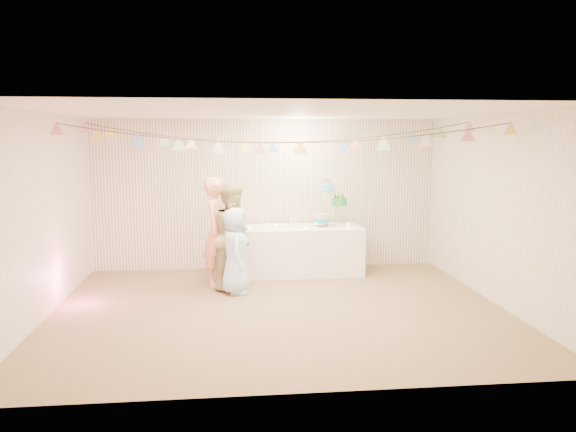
{
  "coord_description": "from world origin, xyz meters",
  "views": [
    {
      "loc": [
        -0.66,
        -7.23,
        2.28
      ],
      "look_at": [
        0.2,
        0.8,
        1.15
      ],
      "focal_mm": 35.0,
      "sensor_mm": 36.0,
      "label": 1
    }
  ],
  "objects": [
    {
      "name": "front_wall",
      "position": [
        0.0,
        -2.5,
        1.3
      ],
      "size": [
        6.0,
        6.0,
        0.0
      ],
      "primitive_type": "plane",
      "color": "white",
      "rests_on": "ground"
    },
    {
      "name": "tealight_5",
      "position": [
        1.39,
        2.13,
        0.81
      ],
      "size": [
        0.04,
        0.04,
        0.03
      ],
      "primitive_type": "cylinder",
      "color": "#FFD88C",
      "rests_on": "table"
    },
    {
      "name": "person_adult_a",
      "position": [
        -0.83,
        1.36,
        0.85
      ],
      "size": [
        0.58,
        0.71,
        1.69
      ],
      "primitive_type": "imported",
      "rotation": [
        0.0,
        0.0,
        1.25
      ],
      "color": "#F8A582",
      "rests_on": "floor"
    },
    {
      "name": "ceiling",
      "position": [
        0.0,
        0.0,
        2.6
      ],
      "size": [
        6.0,
        6.0,
        0.0
      ],
      "primitive_type": "plane",
      "color": "white",
      "rests_on": "ground"
    },
    {
      "name": "floor",
      "position": [
        0.0,
        0.0,
        0.0
      ],
      "size": [
        6.0,
        6.0,
        0.0
      ],
      "primitive_type": "plane",
      "color": "brown",
      "rests_on": "ground"
    },
    {
      "name": "posy",
      "position": [
        0.42,
        2.03,
        0.82
      ],
      "size": [
        0.13,
        0.13,
        0.15
      ],
      "primitive_type": null,
      "color": "white",
      "rests_on": "table"
    },
    {
      "name": "bunting_front",
      "position": [
        0.0,
        -0.2,
        2.32
      ],
      "size": [
        5.6,
        0.9,
        0.36
      ],
      "primitive_type": null,
      "color": "#72A5E5",
      "rests_on": "ceiling"
    },
    {
      "name": "cake_stand",
      "position": [
        1.04,
        2.03,
        1.12
      ],
      "size": [
        0.66,
        0.39,
        0.74
      ],
      "primitive_type": null,
      "color": "silver",
      "rests_on": "table"
    },
    {
      "name": "back_wall",
      "position": [
        0.0,
        2.5,
        1.3
      ],
      "size": [
        6.0,
        6.0,
        0.0
      ],
      "primitive_type": "plane",
      "color": "white",
      "rests_on": "ground"
    },
    {
      "name": "tealight_2",
      "position": [
        0.59,
        1.76,
        0.81
      ],
      "size": [
        0.04,
        0.04,
        0.03
      ],
      "primitive_type": "cylinder",
      "color": "#FFD88C",
      "rests_on": "table"
    },
    {
      "name": "tealight_4",
      "position": [
        1.31,
        1.8,
        0.81
      ],
      "size": [
        0.04,
        0.04,
        0.03
      ],
      "primitive_type": "cylinder",
      "color": "#FFD88C",
      "rests_on": "table"
    },
    {
      "name": "cake_middle",
      "position": [
        1.22,
        2.12,
        1.11
      ],
      "size": [
        0.27,
        0.27,
        0.22
      ],
      "primitive_type": null,
      "color": "green",
      "rests_on": "cake_stand"
    },
    {
      "name": "tealight_3",
      "position": [
        0.84,
        2.2,
        0.81
      ],
      "size": [
        0.04,
        0.04,
        0.03
      ],
      "primitive_type": "cylinder",
      "color": "#FFD88C",
      "rests_on": "table"
    },
    {
      "name": "table",
      "position": [
        0.49,
        1.98,
        0.4
      ],
      "size": [
        2.13,
        0.85,
        0.8
      ],
      "primitive_type": "cube",
      "color": "white",
      "rests_on": "floor"
    },
    {
      "name": "person_child",
      "position": [
        -0.57,
        0.87,
        0.64
      ],
      "size": [
        0.41,
        0.63,
        1.28
      ],
      "primitive_type": "imported",
      "rotation": [
        0.0,
        0.0,
        1.58
      ],
      "color": "#B4E0FF",
      "rests_on": "floor"
    },
    {
      "name": "cake_bottom",
      "position": [
        0.89,
        1.97,
        0.84
      ],
      "size": [
        0.31,
        0.31,
        0.15
      ],
      "primitive_type": null,
      "color": "#299FC0",
      "rests_on": "cake_stand"
    },
    {
      "name": "tealight_0",
      "position": [
        -0.31,
        1.83,
        0.81
      ],
      "size": [
        0.04,
        0.04,
        0.03
      ],
      "primitive_type": "cylinder",
      "color": "#FFD88C",
      "rests_on": "table"
    },
    {
      "name": "bunting_back",
      "position": [
        0.0,
        1.1,
        2.35
      ],
      "size": [
        5.6,
        1.1,
        0.4
      ],
      "primitive_type": null,
      "color": "pink",
      "rests_on": "ceiling"
    },
    {
      "name": "left_wall",
      "position": [
        -3.0,
        0.0,
        1.3
      ],
      "size": [
        5.0,
        5.0,
        0.0
      ],
      "primitive_type": "plane",
      "color": "white",
      "rests_on": "ground"
    },
    {
      "name": "person_adult_b",
      "position": [
        -0.58,
        1.19,
        0.8
      ],
      "size": [
        0.89,
        0.97,
        1.6
      ],
      "primitive_type": "imported",
      "rotation": [
        0.0,
        0.0,
        1.1
      ],
      "color": "tan",
      "rests_on": "floor"
    },
    {
      "name": "tealight_1",
      "position": [
        0.14,
        2.16,
        0.81
      ],
      "size": [
        0.04,
        0.04,
        0.03
      ],
      "primitive_type": "cylinder",
      "color": "#FFD88C",
      "rests_on": "table"
    },
    {
      "name": "cake_top_tier",
      "position": [
        0.98,
        2.0,
        1.38
      ],
      "size": [
        0.25,
        0.25,
        0.19
      ],
      "primitive_type": null,
      "color": "#51E9FF",
      "rests_on": "cake_stand"
    },
    {
      "name": "right_wall",
      "position": [
        3.0,
        0.0,
        1.3
      ],
      "size": [
        5.0,
        5.0,
        0.0
      ],
      "primitive_type": "plane",
      "color": "white",
      "rests_on": "ground"
    },
    {
      "name": "platter",
      "position": [
        -0.08,
        1.93,
        0.76
      ],
      "size": [
        0.36,
        0.36,
        0.02
      ],
      "primitive_type": "cylinder",
      "color": "white",
      "rests_on": "table"
    }
  ]
}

